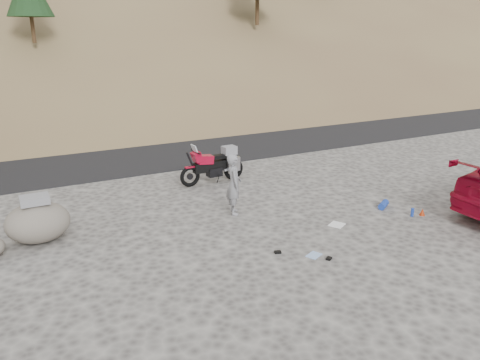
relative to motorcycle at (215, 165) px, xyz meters
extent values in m
plane|color=#474341|center=(-0.09, -3.69, -0.58)|extent=(140.00, 140.00, 0.00)
cube|color=black|center=(-0.09, 5.31, -0.58)|extent=(120.00, 7.00, 0.05)
cylinder|color=#372614|center=(-4.09, 10.31, 4.31)|extent=(0.17, 0.17, 1.40)
cylinder|color=#372614|center=(7.91, 11.31, 5.36)|extent=(0.22, 0.22, 1.82)
torus|color=black|center=(-0.91, -0.06, -0.24)|extent=(0.68, 0.17, 0.68)
cylinder|color=black|center=(-0.91, -0.06, -0.24)|extent=(0.21, 0.07, 0.20)
torus|color=black|center=(0.68, 0.05, -0.24)|extent=(0.73, 0.19, 0.72)
cylinder|color=black|center=(0.68, 0.05, -0.24)|extent=(0.23, 0.10, 0.23)
cylinder|color=black|center=(-0.83, -0.05, 0.14)|extent=(0.39, 0.09, 0.83)
cylinder|color=black|center=(-0.68, -0.04, 0.53)|extent=(0.09, 0.64, 0.05)
cube|color=black|center=(-0.14, -0.01, -0.02)|extent=(1.24, 0.32, 0.31)
cube|color=black|center=(-0.04, 0.00, -0.22)|extent=(0.48, 0.34, 0.29)
cube|color=maroon|center=(-0.38, -0.02, 0.24)|extent=(0.56, 0.34, 0.32)
cube|color=maroon|center=(-0.65, -0.04, 0.36)|extent=(0.33, 0.37, 0.36)
cube|color=silver|center=(-0.72, -0.05, 0.63)|extent=(0.14, 0.31, 0.26)
cube|color=black|center=(0.12, 0.01, 0.26)|extent=(0.58, 0.26, 0.12)
cube|color=black|center=(0.50, 0.03, 0.22)|extent=(0.37, 0.21, 0.10)
cube|color=#B2B2B6|center=(0.56, -0.23, 0.01)|extent=(0.42, 0.15, 0.46)
cube|color=#B2B2B6|center=(0.53, 0.30, 0.01)|extent=(0.42, 0.15, 0.46)
cube|color=gray|center=(0.52, 0.04, 0.42)|extent=(0.45, 0.38, 0.27)
cube|color=maroon|center=(-0.91, -0.06, 0.06)|extent=(0.31, 0.14, 0.04)
cylinder|color=black|center=(0.03, -0.18, -0.40)|extent=(0.04, 0.22, 0.37)
cylinder|color=#B2B2B6|center=(0.48, -0.11, -0.17)|extent=(0.47, 0.12, 0.13)
imported|color=gray|center=(-0.70, -2.71, -0.58)|extent=(0.56, 0.70, 1.65)
ellipsoid|color=#5A534D|center=(-5.54, -2.18, -0.11)|extent=(1.67, 1.50, 0.94)
cube|color=gray|center=(-5.54, -2.18, 0.45)|extent=(0.65, 0.50, 0.18)
cube|color=white|center=(1.26, -4.66, -0.57)|extent=(0.50, 0.49, 0.01)
cylinder|color=#1A389F|center=(3.18, -4.30, -0.49)|extent=(0.50, 0.41, 0.19)
cylinder|color=#1A389F|center=(3.40, -5.12, -0.47)|extent=(0.09, 0.09, 0.23)
cone|color=#B12E0B|center=(3.70, -5.20, -0.48)|extent=(0.19, 0.19, 0.19)
cube|color=black|center=(-0.92, -5.31, -0.56)|extent=(0.18, 0.15, 0.04)
cube|color=black|center=(-0.10, -6.08, -0.56)|extent=(0.17, 0.16, 0.05)
cube|color=#90AFDE|center=(-0.28, -5.78, -0.57)|extent=(0.41, 0.37, 0.01)
camera|label=1|loc=(-6.02, -13.26, 4.13)|focal=35.00mm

